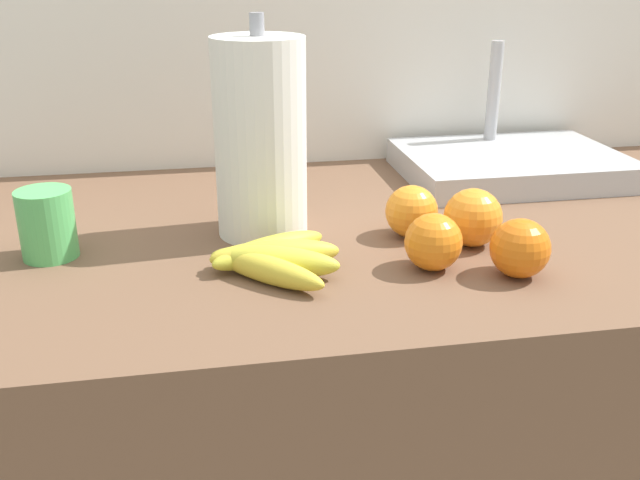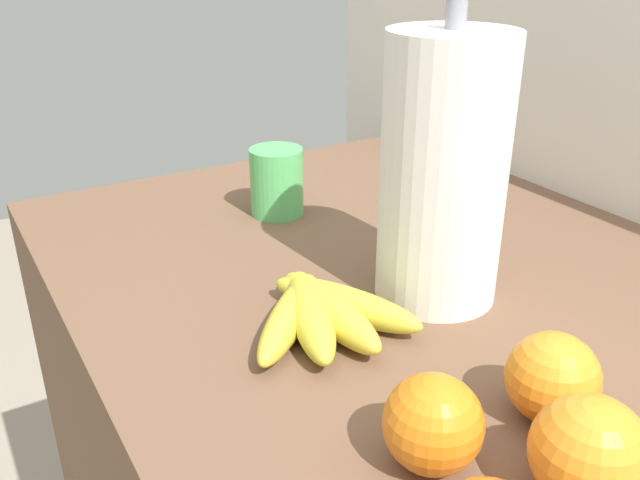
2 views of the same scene
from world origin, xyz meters
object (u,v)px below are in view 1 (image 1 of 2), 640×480
(banana_bunch, at_px, (272,258))
(sink_basin, at_px, (510,163))
(paper_towel_roll, at_px, (260,139))
(mug, at_px, (47,224))
(orange_center, at_px, (520,248))
(orange_back_left, at_px, (433,242))
(orange_front, at_px, (412,211))
(orange_far_right, at_px, (473,218))

(banana_bunch, xyz_separation_m, sink_basin, (0.48, 0.35, 0.01))
(paper_towel_roll, distance_m, mug, 0.31)
(paper_towel_roll, bearing_deg, orange_center, -35.18)
(orange_back_left, relative_size, sink_basin, 0.19)
(paper_towel_roll, bearing_deg, orange_front, -14.69)
(banana_bunch, height_order, mug, mug)
(orange_center, xyz_separation_m, mug, (-0.59, 0.17, 0.01))
(orange_far_right, height_order, sink_basin, sink_basin)
(banana_bunch, bearing_deg, orange_center, -12.53)
(orange_center, relative_size, orange_far_right, 0.93)
(orange_back_left, height_order, sink_basin, sink_basin)
(banana_bunch, distance_m, orange_back_left, 0.21)
(sink_basin, distance_m, mug, 0.80)
(orange_far_right, xyz_separation_m, mug, (-0.57, 0.06, 0.01))
(orange_front, bearing_deg, orange_back_left, -93.46)
(orange_center, relative_size, mug, 0.81)
(orange_back_left, bearing_deg, mug, 165.08)
(orange_back_left, relative_size, paper_towel_roll, 0.24)
(orange_front, bearing_deg, orange_center, -59.53)
(orange_front, bearing_deg, paper_towel_roll, 165.31)
(paper_towel_roll, height_order, sink_basin, paper_towel_roll)
(orange_center, distance_m, mug, 0.62)
(mug, bearing_deg, orange_center, -16.18)
(banana_bunch, height_order, orange_front, orange_front)
(orange_center, relative_size, sink_basin, 0.19)
(orange_front, bearing_deg, orange_far_right, -33.06)
(orange_far_right, bearing_deg, orange_back_left, -139.42)
(orange_center, bearing_deg, paper_towel_roll, 144.82)
(paper_towel_roll, xyz_separation_m, mug, (-0.29, -0.04, -0.09))
(orange_far_right, bearing_deg, sink_basin, 57.47)
(mug, bearing_deg, orange_front, -1.65)
(orange_back_left, bearing_deg, orange_front, 86.54)
(sink_basin, relative_size, mug, 4.15)
(banana_bunch, xyz_separation_m, mug, (-0.29, 0.10, 0.03))
(banana_bunch, bearing_deg, orange_far_right, 8.34)
(orange_back_left, xyz_separation_m, mug, (-0.49, 0.13, 0.01))
(paper_towel_roll, bearing_deg, orange_far_right, -19.98)
(banana_bunch, xyz_separation_m, paper_towel_roll, (0.00, 0.14, 0.12))
(orange_front, xyz_separation_m, paper_towel_roll, (-0.21, 0.05, 0.10))
(orange_far_right, distance_m, paper_towel_roll, 0.32)
(orange_front, relative_size, orange_far_right, 0.93)
(orange_back_left, relative_size, orange_center, 0.99)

